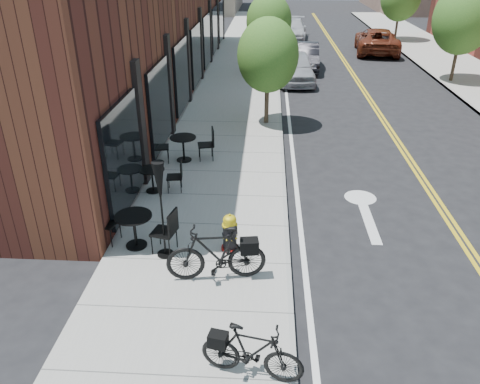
{
  "coord_description": "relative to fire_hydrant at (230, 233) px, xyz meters",
  "views": [
    {
      "loc": [
        -0.59,
        -8.01,
        5.94
      ],
      "look_at": [
        -1.15,
        1.5,
        1.0
      ],
      "focal_mm": 35.0,
      "sensor_mm": 36.0,
      "label": 1
    }
  ],
  "objects": [
    {
      "name": "ground",
      "position": [
        1.31,
        -0.48,
        -0.53
      ],
      "size": [
        120.0,
        120.0,
        0.0
      ],
      "primitive_type": "plane",
      "color": "black",
      "rests_on": "ground"
    },
    {
      "name": "sidewalk_near",
      "position": [
        -0.69,
        9.52,
        -0.47
      ],
      "size": [
        4.0,
        70.0,
        0.12
      ],
      "primitive_type": "cube",
      "color": "#9E9B93",
      "rests_on": "ground"
    },
    {
      "name": "building_near",
      "position": [
        -5.19,
        13.52,
        2.97
      ],
      "size": [
        5.0,
        28.0,
        7.0
      ],
      "primitive_type": "cube",
      "color": "#401A14",
      "rests_on": "ground"
    },
    {
      "name": "tree_near_a",
      "position": [
        0.71,
        8.52,
        2.07
      ],
      "size": [
        2.2,
        2.2,
        3.81
      ],
      "color": "#382B1E",
      "rests_on": "sidewalk_near"
    },
    {
      "name": "tree_near_b",
      "position": [
        0.71,
        16.52,
        2.18
      ],
      "size": [
        2.3,
        2.3,
        3.98
      ],
      "color": "#382B1E",
      "rests_on": "sidewalk_near"
    },
    {
      "name": "tree_near_c",
      "position": [
        0.71,
        24.52,
        2.0
      ],
      "size": [
        2.1,
        2.1,
        3.67
      ],
      "color": "#382B1E",
      "rests_on": "sidewalk_near"
    },
    {
      "name": "tree_far_b",
      "position": [
        9.91,
        15.52,
        2.52
      ],
      "size": [
        2.8,
        2.8,
        4.62
      ],
      "color": "#382B1E",
      "rests_on": "sidewalk_far"
    },
    {
      "name": "fire_hydrant",
      "position": [
        0.0,
        0.0,
        0.0
      ],
      "size": [
        0.5,
        0.5,
        0.87
      ],
      "rotation": [
        0.0,
        0.0,
        0.42
      ],
      "color": "maroon",
      "rests_on": "sidewalk_near"
    },
    {
      "name": "bicycle_left",
      "position": [
        -0.18,
        -1.04,
        0.17
      ],
      "size": [
        2.01,
        0.82,
        1.18
      ],
      "primitive_type": "imported",
      "rotation": [
        0.0,
        0.0,
        -1.43
      ],
      "color": "black",
      "rests_on": "sidewalk_near"
    },
    {
      "name": "bicycle_right",
      "position": [
        0.6,
        -3.4,
        0.07
      ],
      "size": [
        1.65,
        0.76,
        0.96
      ],
      "primitive_type": "imported",
      "rotation": [
        0.0,
        0.0,
        1.37
      ],
      "color": "black",
      "rests_on": "sidewalk_near"
    },
    {
      "name": "bistro_set_a",
      "position": [
        -2.08,
        -0.0,
        0.09
      ],
      "size": [
        1.91,
        0.96,
        1.01
      ],
      "rotation": [
        0.0,
        0.0,
        -0.22
      ],
      "color": "black",
      "rests_on": "sidewalk_near"
    },
    {
      "name": "bistro_set_b",
      "position": [
        -2.29,
        2.63,
        0.02
      ],
      "size": [
        1.62,
        0.77,
        0.86
      ],
      "rotation": [
        0.0,
        0.0,
        0.13
      ],
      "color": "black",
      "rests_on": "sidewalk_near"
    },
    {
      "name": "bistro_set_c",
      "position": [
        -1.8,
        4.76,
        0.09
      ],
      "size": [
        1.9,
        0.94,
        1.0
      ],
      "rotation": [
        0.0,
        0.0,
        0.2
      ],
      "color": "black",
      "rests_on": "sidewalk_near"
    },
    {
      "name": "patio_umbrella",
      "position": [
        -1.37,
        -0.3,
        1.14
      ],
      "size": [
        0.35,
        0.35,
        2.17
      ],
      "color": "black",
      "rests_on": "sidewalk_near"
    },
    {
      "name": "parked_car_a",
      "position": [
        2.11,
        15.22,
        0.2
      ],
      "size": [
        1.85,
        4.38,
        1.48
      ],
      "primitive_type": "imported",
      "rotation": [
        0.0,
        0.0,
        0.03
      ],
      "color": "#A9ABB1",
      "rests_on": "ground"
    },
    {
      "name": "parked_car_b",
      "position": [
        2.73,
        18.04,
        0.17
      ],
      "size": [
        1.66,
        4.32,
        1.4
      ],
      "primitive_type": "imported",
      "rotation": [
        0.0,
        0.0,
        -0.04
      ],
      "color": "black",
      "rests_on": "ground"
    },
    {
      "name": "parked_car_c",
      "position": [
        2.45,
        27.98,
        0.18
      ],
      "size": [
        2.35,
        5.08,
        1.44
      ],
      "primitive_type": "imported",
      "rotation": [
        0.0,
        0.0,
        -0.07
      ],
      "color": "silver",
      "rests_on": "ground"
    },
    {
      "name": "parked_car_far",
      "position": [
        7.66,
        23.09,
        0.24
      ],
      "size": [
        3.17,
        5.79,
        1.54
      ],
      "primitive_type": "imported",
      "rotation": [
        0.0,
        0.0,
        3.03
      ],
      "color": "maroon",
      "rests_on": "ground"
    }
  ]
}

